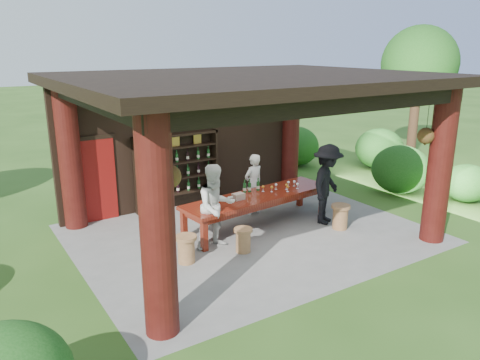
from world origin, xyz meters
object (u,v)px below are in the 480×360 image
stool_near_left (243,239)px  napkin_basket (238,196)px  stool_far_left (186,248)px  host (253,184)px  wine_shelf (177,171)px  guest_woman (216,207)px  stool_near_right (340,216)px  guest_man (327,184)px  tasting_table (258,199)px

stool_near_left → napkin_basket: napkin_basket is taller
stool_far_left → napkin_basket: 1.97m
host → napkin_basket: bearing=30.0°
wine_shelf → guest_woman: bearing=-98.5°
stool_near_right → stool_far_left: (-3.75, 0.33, -0.01)m
guest_woman → wine_shelf: bearing=82.9°
stool_far_left → guest_man: 3.79m
tasting_table → host: size_ratio=2.55×
stool_near_left → guest_man: size_ratio=0.27×
tasting_table → wine_shelf: bearing=115.5°
stool_far_left → stool_near_right: bearing=-5.1°
stool_near_left → stool_near_right: stool_near_right is taller
wine_shelf → guest_man: 3.78m
stool_near_right → host: (-1.11, 1.91, 0.46)m
guest_man → napkin_basket: size_ratio=7.28×
host → guest_woman: (-1.78, -1.25, 0.13)m
wine_shelf → napkin_basket: (0.46, -2.18, -0.16)m
stool_near_left → stool_far_left: (-1.19, 0.19, 0.03)m
guest_woman → guest_man: guest_man is taller
guest_man → napkin_basket: 2.13m
stool_near_right → guest_man: 0.80m
wine_shelf → host: bearing=-45.6°
stool_far_left → tasting_table: bearing=20.4°
host → guest_man: (1.09, -1.44, 0.19)m
stool_near_left → napkin_basket: (0.52, 1.00, 0.55)m
tasting_table → stool_near_left: tasting_table is taller
napkin_basket → stool_near_right: bearing=-29.3°
tasting_table → stool_near_right: size_ratio=6.81×
stool_far_left → host: bearing=30.9°
wine_shelf → guest_woman: wine_shelf is taller
wine_shelf → stool_near_right: (2.49, -3.32, -0.68)m
stool_far_left → napkin_basket: size_ratio=2.12×
napkin_basket → tasting_table: bearing=3.6°
stool_near_right → guest_woman: bearing=167.1°
host → napkin_basket: host is taller
stool_near_right → stool_far_left: 3.76m
tasting_table → stool_near_left: (-1.08, -1.03, -0.37)m
guest_woman → host: bearing=36.5°
stool_near_left → napkin_basket: size_ratio=1.94×
stool_near_left → guest_man: guest_man is taller
stool_near_left → guest_man: 2.65m
stool_near_left → host: 2.33m
stool_near_left → guest_man: (2.54, 0.32, 0.68)m
stool_near_right → stool_far_left: bearing=174.9°
stool_near_left → stool_near_right: size_ratio=0.89×
wine_shelf → stool_near_left: size_ratio=4.40×
wine_shelf → napkin_basket: bearing=-78.1°
stool_near_right → guest_woman: 3.03m
guest_man → stool_near_right: bearing=-118.7°
host → napkin_basket: size_ratio=5.85×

